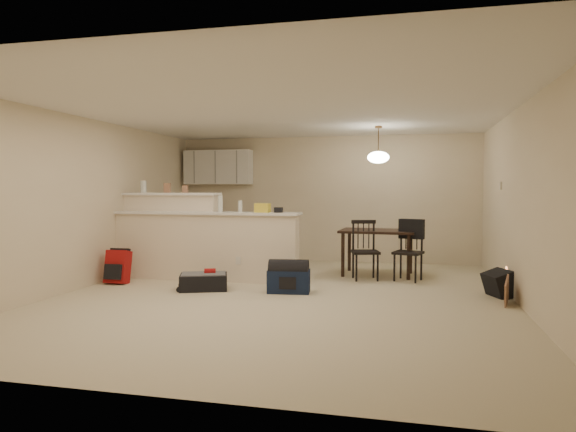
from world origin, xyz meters
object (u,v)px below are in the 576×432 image
(red_backpack, at_px, (118,267))
(black_daypack, at_px, (500,284))
(navy_duffel, at_px, (289,281))
(dining_chair_far, at_px, (408,251))
(pendant_lamp, at_px, (378,157))
(dining_table, at_px, (378,235))
(suitcase, at_px, (204,282))
(dining_chair_near, at_px, (365,250))

(red_backpack, bearing_deg, black_daypack, 2.08)
(navy_duffel, bearing_deg, dining_chair_far, 32.32)
(pendant_lamp, bearing_deg, navy_duffel, -122.39)
(dining_chair_far, relative_size, red_backpack, 1.88)
(red_backpack, bearing_deg, dining_table, 22.81)
(suitcase, height_order, navy_duffel, navy_duffel)
(pendant_lamp, height_order, navy_duffel, pendant_lamp)
(red_backpack, relative_size, navy_duffel, 0.87)
(suitcase, height_order, red_backpack, red_backpack)
(dining_table, xyz_separation_m, pendant_lamp, (-0.00, -0.00, 1.32))
(navy_duffel, bearing_deg, black_daypack, 0.50)
(red_backpack, height_order, black_daypack, red_backpack)
(dining_chair_far, relative_size, navy_duffel, 1.63)
(dining_chair_far, relative_size, suitcase, 1.43)
(suitcase, xyz_separation_m, black_daypack, (4.07, 0.46, 0.06))
(pendant_lamp, distance_m, red_backpack, 4.54)
(pendant_lamp, height_order, suitcase, pendant_lamp)
(dining_chair_far, xyz_separation_m, navy_duffel, (-1.63, -1.33, -0.32))
(dining_table, bearing_deg, navy_duffel, -119.40)
(pendant_lamp, bearing_deg, red_backpack, -156.25)
(dining_chair_near, height_order, navy_duffel, dining_chair_near)
(dining_chair_far, height_order, black_daypack, dining_chair_far)
(pendant_lamp, distance_m, black_daypack, 2.86)
(red_backpack, relative_size, black_daypack, 1.31)
(suitcase, distance_m, navy_duffel, 1.24)
(pendant_lamp, bearing_deg, black_daypack, -39.25)
(suitcase, relative_size, navy_duffel, 1.14)
(dining_chair_near, bearing_deg, suitcase, -163.66)
(dining_table, distance_m, red_backpack, 4.22)
(dining_chair_near, distance_m, red_backpack, 3.87)
(navy_duffel, bearing_deg, suitcase, 177.39)
(dining_chair_near, distance_m, black_daypack, 2.10)
(pendant_lamp, height_order, dining_chair_near, pendant_lamp)
(navy_duffel, height_order, black_daypack, black_daypack)
(dining_chair_far, bearing_deg, pendant_lamp, 156.09)
(pendant_lamp, relative_size, dining_chair_far, 0.65)
(dining_chair_near, bearing_deg, pendant_lamp, 56.57)
(suitcase, bearing_deg, black_daypack, -13.91)
(suitcase, bearing_deg, dining_table, 17.85)
(dining_table, height_order, black_daypack, dining_table)
(suitcase, bearing_deg, red_backpack, 152.99)
(pendant_lamp, xyz_separation_m, suitcase, (-2.36, -1.86, -1.88))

